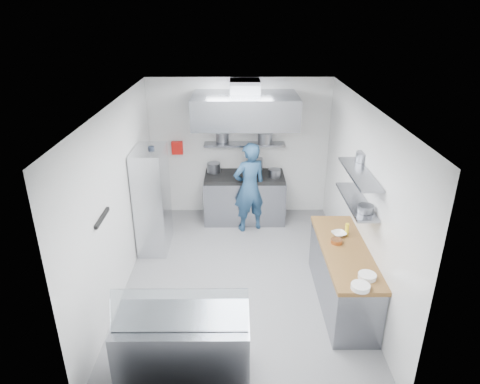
{
  "coord_description": "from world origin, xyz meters",
  "views": [
    {
      "loc": [
        -0.04,
        -5.79,
        4.04
      ],
      "look_at": [
        0.0,
        0.6,
        1.25
      ],
      "focal_mm": 32.0,
      "sensor_mm": 36.0,
      "label": 1
    }
  ],
  "objects_px": {
    "wire_rack": "(152,200)",
    "display_case": "(184,348)",
    "chef": "(249,187)",
    "gas_range": "(244,199)"
  },
  "relations": [
    {
      "from": "chef",
      "to": "gas_range",
      "type": "bearing_deg",
      "value": -101.84
    },
    {
      "from": "gas_range",
      "to": "display_case",
      "type": "bearing_deg",
      "value": -100.53
    },
    {
      "from": "chef",
      "to": "display_case",
      "type": "xyz_separation_m",
      "value": [
        -0.85,
        -3.66,
        -0.46
      ]
    },
    {
      "from": "gas_range",
      "to": "wire_rack",
      "type": "height_order",
      "value": "wire_rack"
    },
    {
      "from": "wire_rack",
      "to": "display_case",
      "type": "xyz_separation_m",
      "value": [
        0.87,
        -3.02,
        -0.5
      ]
    },
    {
      "from": "gas_range",
      "to": "chef",
      "type": "relative_size",
      "value": 0.91
    },
    {
      "from": "display_case",
      "to": "gas_range",
      "type": "bearing_deg",
      "value": 79.47
    },
    {
      "from": "wire_rack",
      "to": "display_case",
      "type": "distance_m",
      "value": 3.18
    },
    {
      "from": "chef",
      "to": "wire_rack",
      "type": "distance_m",
      "value": 1.83
    },
    {
      "from": "chef",
      "to": "wire_rack",
      "type": "relative_size",
      "value": 0.95
    }
  ]
}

